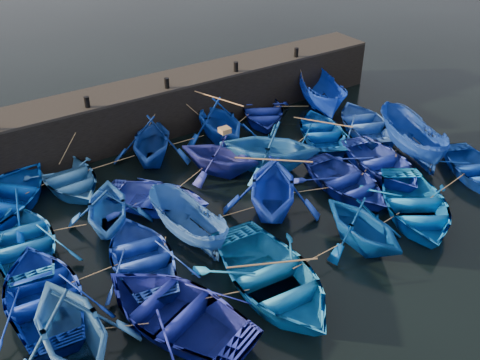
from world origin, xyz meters
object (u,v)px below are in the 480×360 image
wooden_crate (225,130)px  boat_20 (70,327)px  boat_13 (44,294)px  boat_8 (157,198)px  boat_0 (3,200)px

wooden_crate → boat_20: bearing=-145.5°
boat_13 → boat_8: bearing=-145.8°
boat_20 → boat_8: bearing=45.4°
boat_8 → boat_20: boat_20 is taller
boat_13 → boat_0: bearing=-86.3°
boat_0 → boat_20: (-0.03, -8.57, 0.57)m
boat_13 → wooden_crate: 10.22m
boat_13 → wooden_crate: (9.33, 3.88, 1.56)m
boat_0 → boat_20: bearing=136.9°
boat_20 → wooden_crate: 11.17m
boat_0 → boat_8: size_ratio=1.29×
boat_8 → wooden_crate: 4.27m
boat_0 → boat_13: 6.15m
boat_0 → boat_20: boat_20 is taller
boat_8 → boat_13: boat_13 is taller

